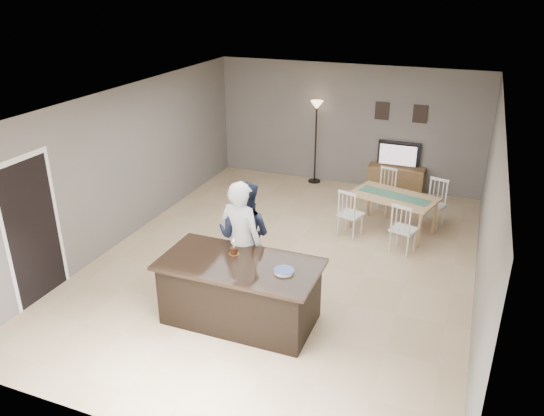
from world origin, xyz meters
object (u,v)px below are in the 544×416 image
at_px(man, 244,237).
at_px(television, 398,154).
at_px(tv_console, 395,180).
at_px(woman, 241,241).
at_px(floor_lamp, 316,120).
at_px(dining_table, 393,202).
at_px(plate_stack, 284,271).
at_px(birthday_cake, 234,251).
at_px(kitchen_island, 240,291).

bearing_deg(man, television, -105.57).
bearing_deg(tv_console, woman, -105.84).
distance_m(man, floor_lamp, 4.84).
relative_size(tv_console, television, 1.31).
distance_m(television, dining_table, 2.06).
bearing_deg(plate_stack, woman, 146.51).
height_order(tv_console, plate_stack, plate_stack).
height_order(man, dining_table, man).
bearing_deg(plate_stack, birthday_cake, 164.85).
bearing_deg(plate_stack, floor_lamp, 103.00).
height_order(television, floor_lamp, floor_lamp).
bearing_deg(plate_stack, television, 84.34).
relative_size(kitchen_island, woman, 1.17).
xyz_separation_m(woman, plate_stack, (0.86, -0.57, 0.00)).
distance_m(woman, man, 0.26).
relative_size(woman, man, 1.06).
height_order(tv_console, television, television).
relative_size(woman, plate_stack, 6.98).
bearing_deg(woman, birthday_cake, 107.50).
height_order(tv_console, floor_lamp, floor_lamp).
height_order(television, dining_table, television).
bearing_deg(tv_console, plate_stack, -95.73).
bearing_deg(kitchen_island, television, 77.99).
height_order(television, birthday_cake, television).
xyz_separation_m(kitchen_island, dining_table, (1.46, 3.62, 0.13)).
bearing_deg(television, kitchen_island, 77.99).
bearing_deg(dining_table, man, -105.72).
xyz_separation_m(television, floor_lamp, (-1.86, -0.05, 0.60)).
height_order(television, woman, woman).
xyz_separation_m(birthday_cake, plate_stack, (0.81, -0.22, -0.03)).
bearing_deg(birthday_cake, kitchen_island, -48.96).
bearing_deg(birthday_cake, plate_stack, -15.15).
bearing_deg(kitchen_island, floor_lamp, 96.70).
distance_m(kitchen_island, television, 5.78).
bearing_deg(tv_console, man, -107.32).
height_order(man, plate_stack, man).
xyz_separation_m(plate_stack, dining_table, (0.82, 3.64, -0.34)).
xyz_separation_m(television, plate_stack, (-0.56, -5.66, 0.06)).
xyz_separation_m(tv_console, birthday_cake, (-1.37, -5.37, 0.65)).
xyz_separation_m(tv_console, plate_stack, (-0.56, -5.59, 0.62)).
bearing_deg(woman, floor_lamp, -75.84).
height_order(kitchen_island, plate_stack, plate_stack).
distance_m(television, floor_lamp, 1.95).
distance_m(plate_stack, dining_table, 3.74).
relative_size(woman, dining_table, 0.91).
relative_size(tv_console, woman, 0.66).
xyz_separation_m(television, woman, (-1.42, -5.09, 0.05)).
relative_size(tv_console, floor_lamp, 0.63).
relative_size(birthday_cake, dining_table, 0.11).
bearing_deg(man, dining_table, -120.27).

